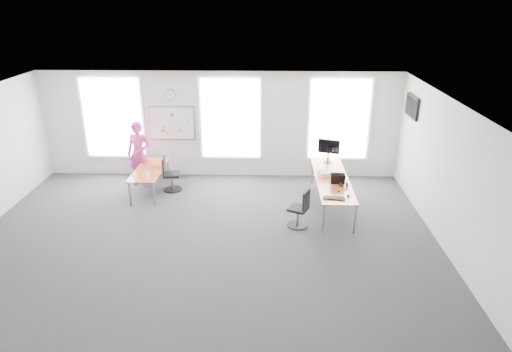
{
  "coord_description": "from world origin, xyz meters",
  "views": [
    {
      "loc": [
        1.34,
        -8.35,
        4.96
      ],
      "look_at": [
        1.08,
        1.2,
        1.1
      ],
      "focal_mm": 32.0,
      "sensor_mm": 36.0,
      "label": 1
    }
  ],
  "objects_px": {
    "person": "(139,154)",
    "monitor": "(329,149)",
    "chair_left": "(170,176)",
    "headphones": "(344,185)",
    "chair_right": "(300,211)",
    "desk_right": "(332,180)",
    "desk_left": "(149,171)",
    "keyboard": "(334,198)"
  },
  "relations": [
    {
      "from": "desk_right",
      "to": "keyboard",
      "type": "distance_m",
      "value": 1.18
    },
    {
      "from": "desk_left",
      "to": "monitor",
      "type": "distance_m",
      "value": 4.76
    },
    {
      "from": "desk_left",
      "to": "monitor",
      "type": "bearing_deg",
      "value": 5.67
    },
    {
      "from": "desk_right",
      "to": "chair_left",
      "type": "xyz_separation_m",
      "value": [
        -4.18,
        0.85,
        -0.27
      ]
    },
    {
      "from": "desk_left",
      "to": "headphones",
      "type": "distance_m",
      "value": 5.02
    },
    {
      "from": "person",
      "to": "headphones",
      "type": "distance_m",
      "value": 5.54
    },
    {
      "from": "chair_left",
      "to": "headphones",
      "type": "height_order",
      "value": "chair_left"
    },
    {
      "from": "desk_right",
      "to": "headphones",
      "type": "height_order",
      "value": "headphones"
    },
    {
      "from": "keyboard",
      "to": "monitor",
      "type": "relative_size",
      "value": 0.76
    },
    {
      "from": "headphones",
      "to": "monitor",
      "type": "bearing_deg",
      "value": 115.01
    },
    {
      "from": "person",
      "to": "monitor",
      "type": "distance_m",
      "value": 5.11
    },
    {
      "from": "desk_left",
      "to": "headphones",
      "type": "height_order",
      "value": "headphones"
    },
    {
      "from": "chair_right",
      "to": "keyboard",
      "type": "bearing_deg",
      "value": 109.73
    },
    {
      "from": "chair_right",
      "to": "monitor",
      "type": "height_order",
      "value": "monitor"
    },
    {
      "from": "desk_left",
      "to": "chair_left",
      "type": "height_order",
      "value": "chair_left"
    },
    {
      "from": "person",
      "to": "headphones",
      "type": "xyz_separation_m",
      "value": [
        5.27,
        -1.71,
        -0.12
      ]
    },
    {
      "from": "person",
      "to": "monitor",
      "type": "height_order",
      "value": "person"
    },
    {
      "from": "person",
      "to": "chair_left",
      "type": "bearing_deg",
      "value": -14.14
    },
    {
      "from": "chair_left",
      "to": "headphones",
      "type": "bearing_deg",
      "value": -111.71
    },
    {
      "from": "desk_right",
      "to": "headphones",
      "type": "distance_m",
      "value": 0.55
    },
    {
      "from": "chair_right",
      "to": "headphones",
      "type": "xyz_separation_m",
      "value": [
        1.04,
        0.61,
        0.38
      ]
    },
    {
      "from": "chair_right",
      "to": "chair_left",
      "type": "height_order",
      "value": "chair_left"
    },
    {
      "from": "desk_right",
      "to": "chair_right",
      "type": "bearing_deg",
      "value": -126.89
    },
    {
      "from": "headphones",
      "to": "monitor",
      "type": "xyz_separation_m",
      "value": [
        -0.17,
        1.65,
        0.33
      ]
    },
    {
      "from": "chair_left",
      "to": "keyboard",
      "type": "xyz_separation_m",
      "value": [
        4.08,
        -2.02,
        0.33
      ]
    },
    {
      "from": "desk_right",
      "to": "headphones",
      "type": "bearing_deg",
      "value": -67.83
    },
    {
      "from": "desk_left",
      "to": "keyboard",
      "type": "bearing_deg",
      "value": -22.05
    },
    {
      "from": "desk_right",
      "to": "monitor",
      "type": "height_order",
      "value": "monitor"
    },
    {
      "from": "keyboard",
      "to": "headphones",
      "type": "relative_size",
      "value": 2.56
    },
    {
      "from": "person",
      "to": "keyboard",
      "type": "relative_size",
      "value": 3.69
    },
    {
      "from": "headphones",
      "to": "monitor",
      "type": "height_order",
      "value": "monitor"
    },
    {
      "from": "chair_right",
      "to": "headphones",
      "type": "distance_m",
      "value": 1.26
    },
    {
      "from": "chair_right",
      "to": "person",
      "type": "height_order",
      "value": "person"
    },
    {
      "from": "chair_right",
      "to": "monitor",
      "type": "distance_m",
      "value": 2.53
    },
    {
      "from": "chair_right",
      "to": "keyboard",
      "type": "height_order",
      "value": "chair_right"
    },
    {
      "from": "headphones",
      "to": "monitor",
      "type": "distance_m",
      "value": 1.69
    },
    {
      "from": "person",
      "to": "desk_left",
      "type": "bearing_deg",
      "value": -45.46
    },
    {
      "from": "desk_right",
      "to": "keyboard",
      "type": "xyz_separation_m",
      "value": [
        -0.1,
        -1.17,
        0.06
      ]
    },
    {
      "from": "desk_left",
      "to": "chair_right",
      "type": "xyz_separation_m",
      "value": [
        3.85,
        -1.79,
        -0.22
      ]
    },
    {
      "from": "desk_right",
      "to": "person",
      "type": "bearing_deg",
      "value": 166.5
    },
    {
      "from": "desk_right",
      "to": "person",
      "type": "height_order",
      "value": "person"
    },
    {
      "from": "person",
      "to": "keyboard",
      "type": "distance_m",
      "value": 5.52
    }
  ]
}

